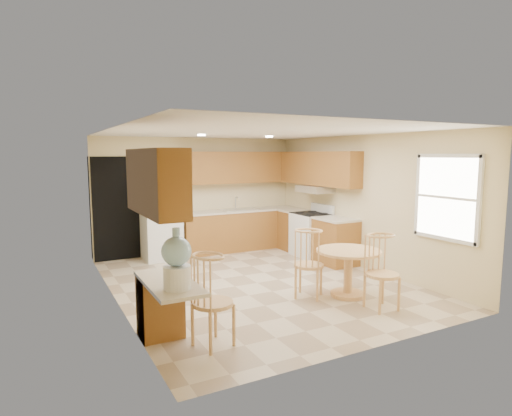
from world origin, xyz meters
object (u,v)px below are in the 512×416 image
stove (311,234)px  chair_table_a (313,258)px  chair_table_b (388,266)px  water_crock (177,262)px  chair_desk (216,294)px  dining_table (348,266)px  refrigerator (161,219)px

stove → chair_table_a: 2.76m
chair_table_a → chair_table_b: bearing=-10.7°
water_crock → chair_desk: bearing=6.9°
dining_table → chair_desk: size_ratio=0.93×
refrigerator → water_crock: refrigerator is taller
dining_table → water_crock: 3.06m
stove → chair_table_a: size_ratio=1.06×
dining_table → chair_table_a: (-0.55, 0.15, 0.16)m
stove → chair_desk: bearing=-138.0°
chair_table_b → chair_desk: bearing=3.4°
water_crock → dining_table: bearing=15.0°
chair_table_b → chair_desk: 2.50m
dining_table → stove: bearing=67.0°
chair_desk → refrigerator: bearing=156.4°
refrigerator → stove: 3.14m
refrigerator → chair_table_b: bearing=-66.5°
refrigerator → chair_table_a: size_ratio=1.62×
chair_table_a → dining_table: bearing=30.2°
stove → dining_table: 2.62m
dining_table → chair_desk: 2.56m
refrigerator → stove: refrigerator is taller
dining_table → chair_table_b: bearing=-86.2°
refrigerator → dining_table: size_ratio=1.71×
refrigerator → dining_table: 4.09m
chair_desk → dining_table: bearing=90.7°
dining_table → water_crock: water_crock is taller
stove → water_crock: 5.09m
chair_table_a → chair_table_b: (0.60, -0.90, 0.01)m
stove → chair_table_b: 3.31m
chair_table_b → chair_table_a: bearing=-52.4°
stove → chair_desk: (-3.47, -3.13, 0.16)m
refrigerator → chair_table_b: refrigerator is taller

